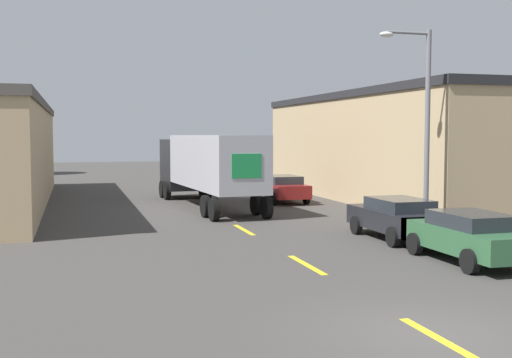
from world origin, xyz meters
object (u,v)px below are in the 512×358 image
at_px(parked_car_right_mid, 398,217).
at_px(parked_car_right_far, 282,188).
at_px(semi_truck, 206,163).
at_px(street_lamp, 422,116).
at_px(parked_car_right_near, 469,235).

bearing_deg(parked_car_right_mid, parked_car_right_far, 90.00).
distance_m(semi_truck, parked_car_right_far, 4.84).
bearing_deg(parked_car_right_far, parked_car_right_mid, -90.00).
bearing_deg(street_lamp, parked_car_right_mid, -138.90).
bearing_deg(parked_car_right_near, semi_truck, 105.18).
bearing_deg(street_lamp, parked_car_right_near, -107.34).
bearing_deg(parked_car_right_mid, semi_truck, 110.14).
bearing_deg(semi_truck, street_lamp, -63.05).
xyz_separation_m(semi_truck, street_lamp, (6.35, -10.65, 2.23)).
distance_m(parked_car_right_far, street_lamp, 12.39).
distance_m(parked_car_right_mid, parked_car_right_far, 13.30).
bearing_deg(semi_truck, parked_car_right_near, -78.69).
distance_m(parked_car_right_near, parked_car_right_far, 17.61).
height_order(semi_truck, parked_car_right_near, semi_truck).
xyz_separation_m(semi_truck, parked_car_right_mid, (4.50, -12.27, -1.47)).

